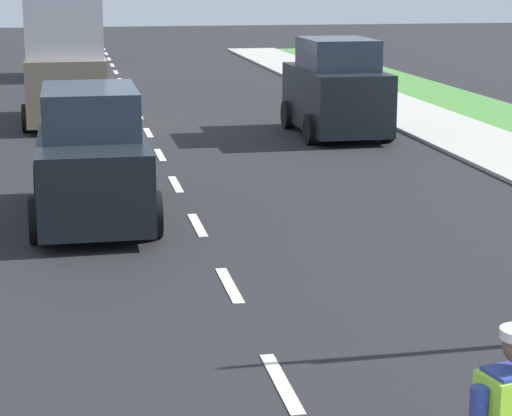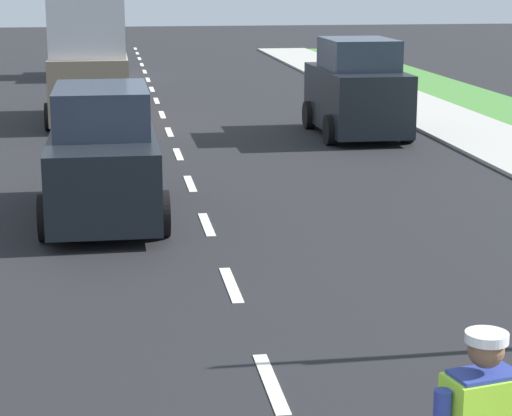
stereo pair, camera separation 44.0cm
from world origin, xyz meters
TOP-DOWN VIEW (x-y plane):
  - ground_plane at (0.00, 21.00)m, footprint 96.00×96.00m
  - lane_center_line at (0.00, 25.20)m, footprint 0.14×46.40m
  - delivery_truck at (-1.88, 22.59)m, footprint 2.16×4.60m
  - car_oncoming_third at (-1.92, 34.14)m, footprint 1.90×4.07m
  - car_parked_far at (4.32, 19.57)m, footprint 1.99×3.82m
  - car_oncoming_lead at (-1.53, 12.43)m, footprint 1.87×4.12m

SIDE VIEW (x-z plane):
  - ground_plane at x=0.00m, z-range 0.00..0.00m
  - lane_center_line at x=0.00m, z-range 0.00..0.01m
  - car_oncoming_lead at x=-1.53m, z-range -0.07..1.97m
  - car_oncoming_third at x=-1.92m, z-range -0.08..2.01m
  - car_parked_far at x=4.32m, z-range -0.08..2.18m
  - delivery_truck at x=-1.88m, z-range -0.16..3.38m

